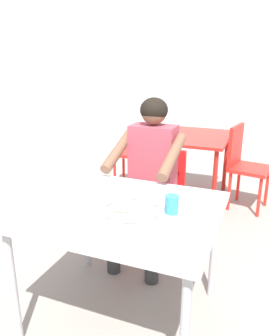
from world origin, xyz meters
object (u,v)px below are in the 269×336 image
(chair_foreground, at_px, (158,191))
(table_background_red, at_px, (190,143))
(drinking_cup, at_px, (172,204))
(diner_foreground, at_px, (149,168))
(thali_tray, at_px, (132,210))
(table_foreground, at_px, (122,219))
(chair_red_right, at_px, (244,161))
(chair_red_left, at_px, (140,149))

(chair_foreground, distance_m, table_background_red, 1.06)
(drinking_cup, bearing_deg, diner_foreground, 118.85)
(drinking_cup, xyz_separation_m, table_background_red, (-0.34, 1.93, -0.14))
(drinking_cup, height_order, chair_foreground, drinking_cup)
(thali_tray, relative_size, diner_foreground, 0.25)
(table_foreground, xyz_separation_m, thali_tray, (0.07, -0.03, 0.09))
(chair_foreground, height_order, chair_red_right, chair_red_right)
(chair_foreground, relative_size, table_background_red, 0.88)
(chair_foreground, relative_size, chair_red_right, 0.93)
(table_foreground, xyz_separation_m, diner_foreground, (-0.09, 0.70, 0.08))
(chair_foreground, distance_m, diner_foreground, 0.34)
(table_background_red, xyz_separation_m, chair_red_left, (-0.61, 0.06, -0.14))
(table_foreground, bearing_deg, chair_red_left, 108.55)
(diner_foreground, height_order, chair_red_right, diner_foreground)
(chair_red_right, bearing_deg, drinking_cup, -96.75)
(chair_red_left, bearing_deg, chair_foreground, -62.00)
(thali_tray, distance_m, chair_red_left, 2.20)
(chair_foreground, bearing_deg, thali_tray, -80.19)
(diner_foreground, bearing_deg, chair_foreground, 88.99)
(table_background_red, height_order, chair_red_left, chair_red_left)
(table_foreground, distance_m, chair_red_left, 2.14)
(drinking_cup, xyz_separation_m, chair_red_left, (-0.95, 1.99, -0.28))
(diner_foreground, xyz_separation_m, table_background_red, (0.03, 1.26, -0.10))
(drinking_cup, distance_m, diner_foreground, 0.76)
(thali_tray, relative_size, table_background_red, 0.34)
(drinking_cup, bearing_deg, table_foreground, -172.65)
(diner_foreground, relative_size, table_background_red, 1.36)
(diner_foreground, distance_m, table_background_red, 1.27)
(thali_tray, xyz_separation_m, chair_foreground, (-0.16, 0.94, -0.27))
(chair_foreground, distance_m, chair_red_right, 1.20)
(table_foreground, xyz_separation_m, table_background_red, (-0.07, 1.96, -0.01))
(table_foreground, xyz_separation_m, drinking_cup, (0.27, 0.04, 0.13))
(table_foreground, height_order, table_background_red, same)
(thali_tray, height_order, chair_red_left, chair_red_left)
(table_foreground, height_order, drinking_cup, drinking_cup)
(table_foreground, bearing_deg, chair_red_right, 75.65)
(chair_red_left, bearing_deg, diner_foreground, -66.10)
(chair_foreground, bearing_deg, table_background_red, 88.80)
(table_foreground, distance_m, chair_red_right, 2.03)
(chair_foreground, xyz_separation_m, chair_red_right, (0.59, 1.05, 0.03))
(chair_red_left, distance_m, chair_red_right, 1.18)
(drinking_cup, relative_size, table_background_red, 0.11)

